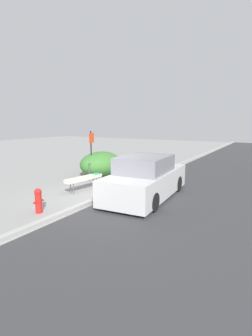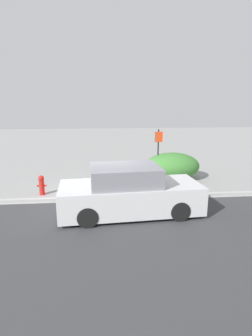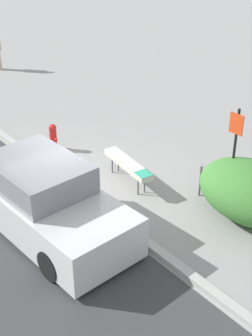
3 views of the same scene
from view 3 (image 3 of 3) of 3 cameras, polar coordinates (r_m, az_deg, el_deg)
The scene contains 8 objects.
ground_plane at distance 11.38m, azimuth -6.34°, elevation -2.81°, with size 60.00×60.00×0.00m, color gray.
curb at distance 11.34m, azimuth -6.36°, elevation -2.53°, with size 60.00×0.20×0.13m.
bench at distance 11.43m, azimuth 0.24°, elevation 0.45°, with size 1.81×0.56×0.59m.
bike_rack at distance 10.88m, azimuth 9.96°, elevation -1.62°, with size 0.55×0.09×0.83m.
sign_post at distance 10.50m, azimuth 13.06°, elevation 2.36°, with size 0.36×0.08×2.30m.
fire_hydrant at distance 13.28m, azimuth -8.88°, elevation 3.88°, with size 0.36×0.22×0.77m.
shrub_hedge at distance 10.46m, azimuth 15.04°, elevation -2.81°, with size 2.53×1.83×1.24m.
parked_car_near at distance 9.84m, azimuth -10.06°, elevation -3.87°, with size 4.47×2.02×1.55m.
Camera 3 is at (8.32, -5.00, 5.94)m, focal length 50.00 mm.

